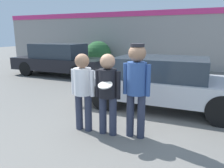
{
  "coord_description": "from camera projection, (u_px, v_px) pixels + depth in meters",
  "views": [
    {
      "loc": [
        1.51,
        -3.65,
        1.98
      ],
      "look_at": [
        -0.16,
        0.34,
        1.0
      ],
      "focal_mm": 35.0,
      "sensor_mm": 36.0,
      "label": 1
    }
  ],
  "objects": [
    {
      "name": "shrub",
      "position": [
        98.0,
        54.0,
        13.29
      ],
      "size": [
        1.59,
        1.59,
        1.59
      ],
      "color": "#285B2D",
      "rests_on": "ground"
    },
    {
      "name": "person_middle_with_frisbee",
      "position": [
        108.0,
        88.0,
        4.24
      ],
      "size": [
        0.53,
        0.57,
        1.62
      ],
      "color": "#2D3347",
      "rests_on": "ground"
    },
    {
      "name": "storefront_building",
      "position": [
        176.0,
        40.0,
        12.3
      ],
      "size": [
        24.0,
        0.22,
        3.32
      ],
      "color": "gray",
      "rests_on": "ground"
    },
    {
      "name": "parked_car_near",
      "position": [
        163.0,
        82.0,
        5.99
      ],
      "size": [
        4.56,
        1.96,
        1.38
      ],
      "color": "#B7BABF",
      "rests_on": "ground"
    },
    {
      "name": "person_right",
      "position": [
        136.0,
        82.0,
        4.09
      ],
      "size": [
        0.53,
        0.36,
        1.82
      ],
      "color": "#2D3347",
      "rests_on": "ground"
    },
    {
      "name": "ground_plane",
      "position": [
        113.0,
        137.0,
        4.29
      ],
      "size": [
        56.0,
        56.0,
        0.0
      ],
      "primitive_type": "plane",
      "color": "#66635E"
    },
    {
      "name": "person_left",
      "position": [
        83.0,
        86.0,
        4.44
      ],
      "size": [
        0.53,
        0.36,
        1.61
      ],
      "color": "#2D3347",
      "rests_on": "ground"
    },
    {
      "name": "parked_car_far",
      "position": [
        60.0,
        60.0,
        10.67
      ],
      "size": [
        4.67,
        1.82,
        1.54
      ],
      "color": "black",
      "rests_on": "ground"
    }
  ]
}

